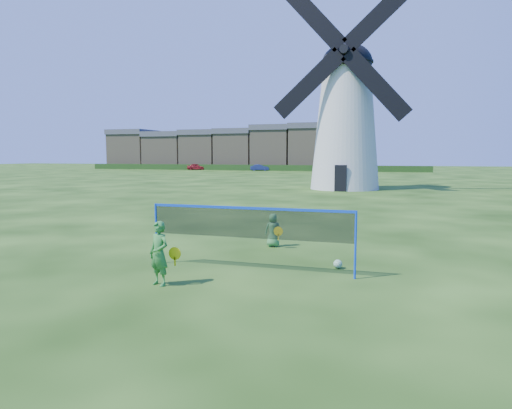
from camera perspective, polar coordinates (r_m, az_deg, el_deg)
The scene contains 10 objects.
ground at distance 11.67m, azimuth -1.68°, elevation -7.56°, with size 220.00×220.00×0.00m, color black.
windmill at distance 37.85m, azimuth 11.13°, elevation 10.63°, with size 10.81×5.47×15.97m.
badminton_net at distance 10.91m, azimuth -0.86°, elevation -2.44°, with size 5.05×0.05×1.55m.
player_girl at distance 9.98m, azimuth -11.99°, elevation -6.00°, with size 0.71×0.48×1.38m.
player_boy at distance 13.87m, azimuth 2.15°, elevation -3.20°, with size 0.64×0.44×1.02m.
play_ball at distance 11.49m, azimuth 10.17°, elevation -7.32°, with size 0.22×0.22×0.22m, color green.
terraced_houses at distance 87.82m, azimuth -2.42°, elevation 7.01°, with size 51.57×8.40×8.36m.
hedge at distance 80.94m, azimuth -1.32°, elevation 4.63°, with size 62.00×0.80×1.00m, color #193814.
car_left at distance 84.21m, azimuth -7.43°, elevation 4.69°, with size 1.35×3.36×1.15m, color maroon.
car_right at distance 79.82m, azimuth 0.47°, elevation 4.64°, with size 1.15×3.29×1.08m, color navy.
Camera 1 is at (3.67, -10.72, 2.79)m, focal length 32.07 mm.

